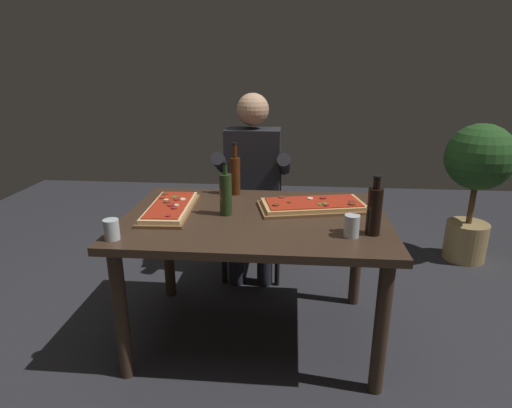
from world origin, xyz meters
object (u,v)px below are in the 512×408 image
(tumbler_near_camera, at_px, (112,230))
(tumbler_far_side, at_px, (352,226))
(wine_bottle_dark, at_px, (226,194))
(seated_diner, at_px, (252,179))
(diner_chair, at_px, (254,208))
(pizza_rectangular_front, at_px, (313,205))
(dining_table, at_px, (255,232))
(vinegar_bottle_green, at_px, (374,210))
(oil_bottle_amber, at_px, (235,175))
(potted_plant_corner, at_px, (477,175))
(pizza_rectangular_left, at_px, (170,208))

(tumbler_near_camera, relative_size, tumbler_far_side, 0.90)
(wine_bottle_dark, height_order, seated_diner, seated_diner)
(tumbler_near_camera, relative_size, diner_chair, 0.11)
(pizza_rectangular_front, bearing_deg, dining_table, -155.28)
(seated_diner, bearing_deg, diner_chair, 90.00)
(wine_bottle_dark, height_order, vinegar_bottle_green, wine_bottle_dark)
(dining_table, xyz_separation_m, wine_bottle_dark, (-0.16, 0.01, 0.21))
(pizza_rectangular_front, height_order, seated_diner, seated_diner)
(oil_bottle_amber, bearing_deg, vinegar_bottle_green, -38.62)
(oil_bottle_amber, bearing_deg, diner_chair, 81.27)
(pizza_rectangular_front, distance_m, potted_plant_corner, 1.64)
(dining_table, distance_m, potted_plant_corner, 1.98)
(pizza_rectangular_front, distance_m, pizza_rectangular_left, 0.79)
(wine_bottle_dark, relative_size, tumbler_far_side, 2.71)
(oil_bottle_amber, relative_size, vinegar_bottle_green, 1.12)
(diner_chair, bearing_deg, tumbler_near_camera, -113.92)
(pizza_rectangular_left, height_order, tumbler_near_camera, tumbler_near_camera)
(pizza_rectangular_left, relative_size, diner_chair, 0.63)
(dining_table, xyz_separation_m, pizza_rectangular_left, (-0.47, 0.03, 0.12))
(wine_bottle_dark, bearing_deg, tumbler_near_camera, -141.17)
(vinegar_bottle_green, bearing_deg, seated_diner, 125.26)
(pizza_rectangular_left, distance_m, seated_diner, 0.80)
(pizza_rectangular_left, relative_size, tumbler_near_camera, 5.72)
(pizza_rectangular_front, bearing_deg, tumbler_near_camera, -151.32)
(pizza_rectangular_left, relative_size, vinegar_bottle_green, 1.92)
(oil_bottle_amber, bearing_deg, tumbler_near_camera, -121.97)
(pizza_rectangular_left, distance_m, wine_bottle_dark, 0.33)
(oil_bottle_amber, bearing_deg, seated_diner, 78.36)
(oil_bottle_amber, relative_size, potted_plant_corner, 0.29)
(pizza_rectangular_left, xyz_separation_m, vinegar_bottle_green, (1.05, -0.24, 0.10))
(oil_bottle_amber, bearing_deg, potted_plant_corner, 23.61)
(pizza_rectangular_front, bearing_deg, diner_chair, 119.31)
(seated_diner, height_order, potted_plant_corner, seated_diner)
(dining_table, bearing_deg, tumbler_far_side, -27.29)
(pizza_rectangular_front, relative_size, tumbler_far_side, 6.04)
(diner_chair, relative_size, seated_diner, 0.65)
(tumbler_near_camera, xyz_separation_m, diner_chair, (0.54, 1.23, -0.30))
(diner_chair, xyz_separation_m, seated_diner, (0.00, -0.12, 0.26))
(vinegar_bottle_green, relative_size, diner_chair, 0.33)
(tumbler_near_camera, xyz_separation_m, potted_plant_corner, (2.23, 1.53, -0.08))
(vinegar_bottle_green, relative_size, seated_diner, 0.22)
(seated_diner, bearing_deg, dining_table, -83.35)
(tumbler_near_camera, distance_m, diner_chair, 1.38)
(pizza_rectangular_front, height_order, tumbler_near_camera, tumbler_near_camera)
(seated_diner, bearing_deg, oil_bottle_amber, -101.64)
(pizza_rectangular_front, relative_size, pizza_rectangular_left, 1.17)
(pizza_rectangular_front, distance_m, tumbler_far_side, 0.42)
(oil_bottle_amber, distance_m, seated_diner, 0.38)
(vinegar_bottle_green, bearing_deg, potted_plant_corner, 52.95)
(diner_chair, bearing_deg, wine_bottle_dark, -94.89)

